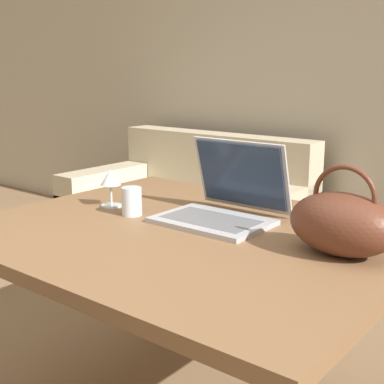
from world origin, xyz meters
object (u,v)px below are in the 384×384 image
drinking_glass (132,201)px  handbag (343,223)px  couch (188,218)px  wine_glass (111,180)px  laptop (226,199)px

drinking_glass → handbag: size_ratio=0.33×
handbag → couch: bearing=140.3°
drinking_glass → wine_glass: (-0.14, 0.04, 0.05)m
laptop → handbag: size_ratio=1.22×
wine_glass → handbag: bearing=1.9°
drinking_glass → wine_glass: 0.15m
laptop → wine_glass: bearing=-162.9°
laptop → wine_glass: (-0.42, -0.13, 0.03)m
laptop → drinking_glass: laptop is taller
drinking_glass → wine_glass: bearing=165.6°
couch → drinking_glass: drinking_glass is taller
wine_glass → couch: bearing=118.9°
wine_glass → handbag: 0.87m
couch → wine_glass: size_ratio=11.09×
wine_glass → handbag: (0.87, 0.03, -0.01)m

